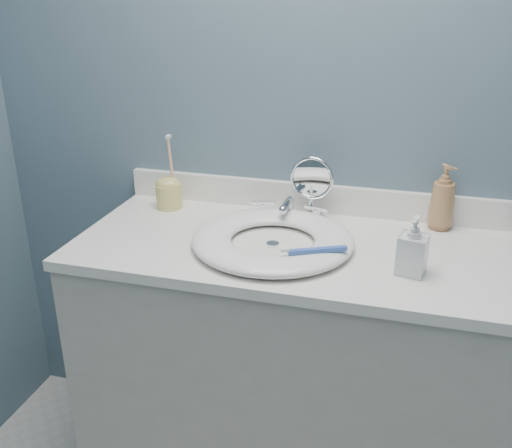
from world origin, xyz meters
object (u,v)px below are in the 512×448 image
(makeup_mirror, at_px, (312,185))
(soap_bottle_amber, at_px, (443,197))
(soap_bottle_clear, at_px, (413,246))
(toothbrush_holder, at_px, (169,191))

(makeup_mirror, distance_m, soap_bottle_amber, 0.39)
(makeup_mirror, xyz_separation_m, soap_bottle_clear, (0.31, -0.29, -0.03))
(soap_bottle_clear, bearing_deg, soap_bottle_amber, 88.23)
(makeup_mirror, bearing_deg, toothbrush_holder, -172.99)
(makeup_mirror, relative_size, toothbrush_holder, 0.82)
(makeup_mirror, distance_m, toothbrush_holder, 0.46)
(toothbrush_holder, bearing_deg, soap_bottle_amber, 3.83)
(soap_bottle_amber, distance_m, toothbrush_holder, 0.85)
(soap_bottle_amber, height_order, soap_bottle_clear, soap_bottle_amber)
(makeup_mirror, xyz_separation_m, soap_bottle_amber, (0.38, 0.03, -0.01))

